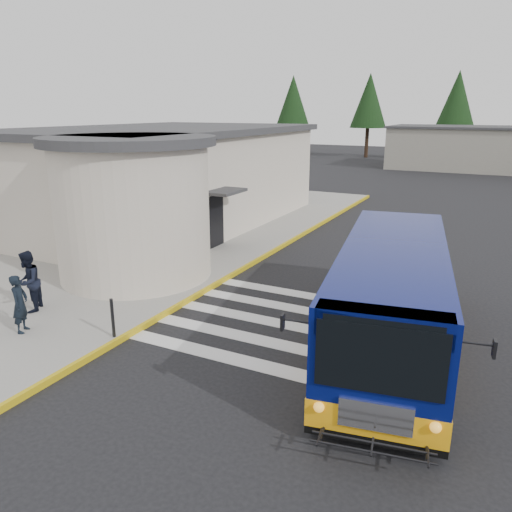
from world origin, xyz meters
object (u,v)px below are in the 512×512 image
at_px(pedestrian_b, 28,282).
at_px(bollard, 113,318).
at_px(pedestrian_a, 20,304).
at_px(transit_bus, 391,301).

relative_size(pedestrian_b, bollard, 1.72).
xyz_separation_m(pedestrian_a, bollard, (2.37, 0.84, -0.26)).
bearing_deg(pedestrian_b, pedestrian_a, 11.23).
distance_m(transit_bus, pedestrian_b, 10.09).
height_order(pedestrian_b, bollard, pedestrian_b).
xyz_separation_m(transit_bus, bollard, (-6.39, -2.85, -0.59)).
height_order(pedestrian_a, bollard, pedestrian_a).
bearing_deg(pedestrian_a, bollard, -96.26).
height_order(transit_bus, pedestrian_b, transit_bus).
height_order(pedestrian_a, pedestrian_b, pedestrian_b).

